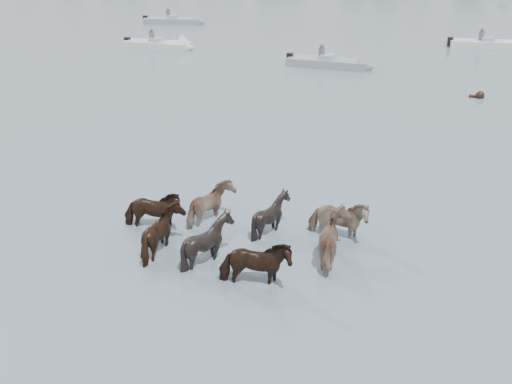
% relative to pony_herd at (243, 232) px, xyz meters
% --- Properties ---
extents(ground, '(400.00, 400.00, 0.00)m').
position_rel_pony_herd_xyz_m(ground, '(-2.22, 0.15, -0.43)').
color(ground, slate).
rests_on(ground, ground).
extents(pony_herd, '(6.92, 4.00, 1.46)m').
position_rel_pony_herd_xyz_m(pony_herd, '(0.00, 0.00, 0.00)').
color(pony_herd, black).
rests_on(pony_herd, ground).
extents(swimming_pony, '(0.72, 0.44, 0.44)m').
position_rel_pony_herd_xyz_m(swimming_pony, '(4.92, 17.81, -0.33)').
color(swimming_pony, black).
rests_on(swimming_pony, ground).
extents(motorboat_a, '(5.30, 1.96, 1.92)m').
position_rel_pony_herd_xyz_m(motorboat_a, '(-15.64, 23.44, -0.20)').
color(motorboat_a, silver).
rests_on(motorboat_a, ground).
extents(motorboat_b, '(5.39, 1.72, 1.92)m').
position_rel_pony_herd_xyz_m(motorboat_b, '(-3.08, 21.99, -0.20)').
color(motorboat_b, gray).
rests_on(motorboat_b, ground).
extents(motorboat_c, '(5.60, 2.73, 1.92)m').
position_rel_pony_herd_xyz_m(motorboat_c, '(5.46, 32.36, -0.20)').
color(motorboat_c, silver).
rests_on(motorboat_c, ground).
extents(motorboat_f, '(5.62, 2.81, 1.92)m').
position_rel_pony_herd_xyz_m(motorboat_f, '(-20.50, 34.35, -0.20)').
color(motorboat_f, gray).
rests_on(motorboat_f, ground).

